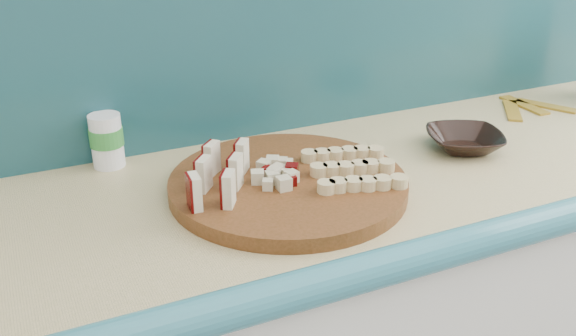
# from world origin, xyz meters

# --- Properties ---
(kitchen_counter) EXTENTS (2.20, 0.63, 0.91)m
(kitchen_counter) POSITION_xyz_m (0.10, 1.50, 0.46)
(kitchen_counter) COLOR white
(kitchen_counter) RESTS_ON ground
(backsplash) EXTENTS (2.20, 0.02, 0.50)m
(backsplash) POSITION_xyz_m (0.10, 1.79, 1.16)
(backsplash) COLOR teal
(backsplash) RESTS_ON kitchen_counter
(cutting_board) EXTENTS (0.54, 0.54, 0.03)m
(cutting_board) POSITION_xyz_m (-0.25, 1.49, 0.92)
(cutting_board) COLOR #44280E
(cutting_board) RESTS_ON kitchen_counter
(apple_wedges) EXTENTS (0.15, 0.17, 0.06)m
(apple_wedges) POSITION_xyz_m (-0.38, 1.50, 0.97)
(apple_wedges) COLOR beige
(apple_wedges) RESTS_ON cutting_board
(apple_chunks) EXTENTS (0.08, 0.07, 0.02)m
(apple_chunks) POSITION_xyz_m (-0.28, 1.50, 0.95)
(apple_chunks) COLOR beige
(apple_chunks) RESTS_ON cutting_board
(banana_slices) EXTENTS (0.20, 0.20, 0.02)m
(banana_slices) POSITION_xyz_m (-0.13, 1.46, 0.95)
(banana_slices) COLOR #D0B97F
(banana_slices) RESTS_ON cutting_board
(brown_bowl) EXTENTS (0.21, 0.21, 0.04)m
(brown_bowl) POSITION_xyz_m (0.18, 1.51, 0.93)
(brown_bowl) COLOR black
(brown_bowl) RESTS_ON kitchen_counter
(canister) EXTENTS (0.07, 0.07, 0.11)m
(canister) POSITION_xyz_m (-0.53, 1.75, 0.97)
(canister) COLOR white
(canister) RESTS_ON kitchen_counter
(banana_peel) EXTENTS (0.21, 0.18, 0.01)m
(banana_peel) POSITION_xyz_m (0.49, 1.66, 0.91)
(banana_peel) COLOR gold
(banana_peel) RESTS_ON kitchen_counter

